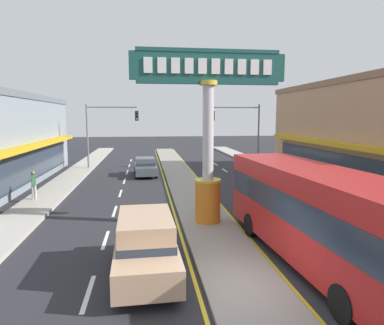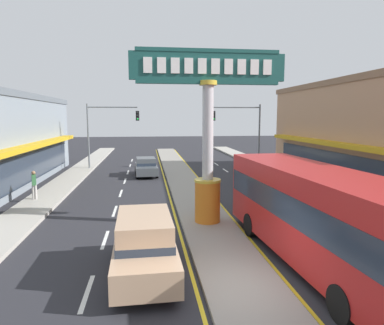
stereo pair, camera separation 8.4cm
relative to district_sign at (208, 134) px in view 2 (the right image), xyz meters
name	(u,v)px [view 2 (the right image)]	position (x,y,z in m)	size (l,w,h in m)	color
ground_plane	(244,290)	(0.00, -6.30, -4.23)	(160.00, 160.00, 0.00)	#28282D
median_strip	(182,179)	(0.00, 11.70, -4.16)	(2.44, 52.00, 0.14)	gray
sidewalk_left	(60,186)	(-8.93, 9.70, -4.14)	(2.22, 60.00, 0.18)	#ADA89E
sidewalk_right	(299,181)	(8.93, 9.70, -4.14)	(2.22, 60.00, 0.18)	#ADA89E
lane_markings	(184,183)	(0.00, 10.34, -4.23)	(9.18, 52.00, 0.01)	silver
district_sign	(208,134)	(0.00, 0.00, 0.00)	(6.96, 1.23, 7.83)	orange
traffic_light_left_side	(107,125)	(-6.45, 18.06, 0.01)	(4.86, 0.46, 6.20)	slate
traffic_light_right_side	(242,125)	(6.45, 17.54, 0.01)	(4.86, 0.46, 6.20)	slate
suv_near_right_lane	(145,244)	(-2.87, -4.89, -3.25)	(2.06, 4.65, 1.90)	tan
sedan_far_right_lane	(146,167)	(-2.87, 14.06, -3.44)	(2.01, 4.39, 1.53)	#4C5156
bus_near_left_lane	(322,214)	(2.87, -5.20, -2.36)	(3.17, 11.33, 3.26)	#B21E1E
pedestrian_near_kerb	(34,183)	(-9.37, 5.53, -3.10)	(0.35, 0.45, 1.68)	#B7B2AD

